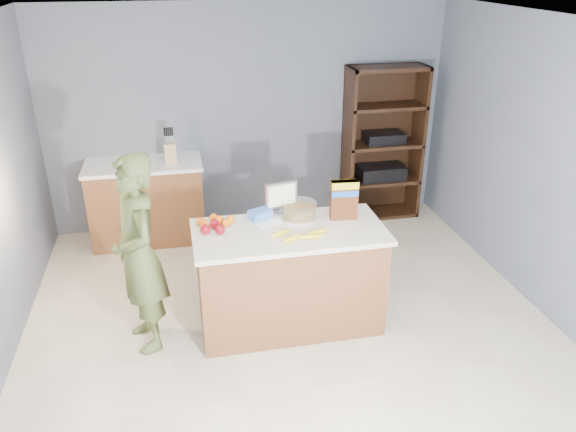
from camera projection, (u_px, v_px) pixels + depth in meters
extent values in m
cube|color=beige|center=(297.00, 343.00, 4.64)|extent=(4.50, 5.00, 0.02)
cube|color=slate|center=(249.00, 118.00, 6.33)|extent=(4.50, 0.02, 2.50)
cube|color=slate|center=(569.00, 182.00, 4.53)|extent=(0.02, 5.00, 2.50)
cube|color=white|center=(299.00, 26.00, 3.59)|extent=(4.50, 5.00, 0.02)
cube|color=brown|center=(289.00, 280.00, 4.73)|extent=(1.50, 0.70, 0.86)
cube|color=silver|center=(289.00, 232.00, 4.54)|extent=(1.56, 0.76, 0.04)
cube|color=black|center=(289.00, 317.00, 4.89)|extent=(1.46, 0.66, 0.10)
cube|color=brown|center=(147.00, 203.00, 6.19)|extent=(1.20, 0.60, 0.86)
cube|color=white|center=(143.00, 165.00, 6.00)|extent=(1.24, 0.62, 0.04)
cube|color=black|center=(378.00, 140.00, 6.75)|extent=(0.90, 0.04, 1.80)
cube|color=black|center=(348.00, 146.00, 6.51)|extent=(0.04, 0.40, 1.80)
cube|color=black|center=(417.00, 142.00, 6.67)|extent=(0.04, 0.40, 1.80)
cube|color=black|center=(378.00, 212.00, 6.96)|extent=(0.90, 0.40, 0.04)
cube|color=black|center=(380.00, 180.00, 6.78)|extent=(0.90, 0.40, 0.04)
cube|color=black|center=(383.00, 144.00, 6.59)|extent=(0.90, 0.40, 0.04)
cube|color=black|center=(386.00, 106.00, 6.40)|extent=(0.90, 0.40, 0.04)
cube|color=black|center=(389.00, 68.00, 6.22)|extent=(0.90, 0.40, 0.04)
cube|color=black|center=(381.00, 172.00, 6.74)|extent=(0.55, 0.32, 0.16)
cube|color=black|center=(383.00, 137.00, 6.56)|extent=(0.45, 0.30, 0.12)
imported|color=#4C592D|center=(139.00, 255.00, 4.33)|extent=(0.55, 0.68, 1.62)
cube|color=tan|center=(170.00, 153.00, 5.94)|extent=(0.12, 0.10, 0.22)
cylinder|color=black|center=(165.00, 139.00, 5.87)|extent=(0.02, 0.02, 0.09)
cylinder|color=black|center=(167.00, 139.00, 5.87)|extent=(0.02, 0.02, 0.09)
cylinder|color=black|center=(169.00, 139.00, 5.88)|extent=(0.02, 0.02, 0.09)
cylinder|color=black|center=(171.00, 139.00, 5.88)|extent=(0.02, 0.02, 0.09)
cylinder|color=black|center=(173.00, 139.00, 5.88)|extent=(0.02, 0.02, 0.09)
cube|color=white|center=(269.00, 223.00, 4.63)|extent=(0.25, 0.19, 0.00)
cube|color=white|center=(300.00, 224.00, 4.62)|extent=(0.23, 0.14, 0.00)
ellipsoid|color=yellow|center=(281.00, 233.00, 4.42)|extent=(0.19, 0.12, 0.04)
ellipsoid|color=yellow|center=(292.00, 238.00, 4.34)|extent=(0.19, 0.13, 0.04)
ellipsoid|color=yellow|center=(318.00, 232.00, 4.44)|extent=(0.20, 0.08, 0.04)
ellipsoid|color=yellow|center=(311.00, 237.00, 4.37)|extent=(0.19, 0.05, 0.04)
sphere|color=maroon|center=(215.00, 224.00, 4.53)|extent=(0.08, 0.08, 0.08)
sphere|color=maroon|center=(220.00, 229.00, 4.44)|extent=(0.08, 0.08, 0.08)
sphere|color=maroon|center=(205.00, 229.00, 4.44)|extent=(0.08, 0.08, 0.08)
sphere|color=orange|center=(205.00, 225.00, 4.53)|extent=(0.07, 0.07, 0.07)
sphere|color=orange|center=(214.00, 218.00, 4.65)|extent=(0.07, 0.07, 0.07)
sphere|color=orange|center=(226.00, 223.00, 4.57)|extent=(0.07, 0.07, 0.07)
sphere|color=orange|center=(230.00, 219.00, 4.63)|extent=(0.07, 0.07, 0.07)
sphere|color=orange|center=(200.00, 222.00, 4.58)|extent=(0.07, 0.07, 0.07)
sphere|color=orange|center=(219.00, 220.00, 4.62)|extent=(0.07, 0.07, 0.07)
cube|color=blue|center=(260.00, 215.00, 4.70)|extent=(0.21, 0.18, 0.08)
cylinder|color=#267219|center=(299.00, 212.00, 4.73)|extent=(0.27, 0.27, 0.09)
cylinder|color=white|center=(299.00, 210.00, 4.72)|extent=(0.30, 0.30, 0.13)
cylinder|color=silver|center=(281.00, 213.00, 4.81)|extent=(0.12, 0.12, 0.01)
cylinder|color=silver|center=(281.00, 209.00, 4.80)|extent=(0.02, 0.02, 0.05)
cube|color=silver|center=(281.00, 195.00, 4.74)|extent=(0.28, 0.09, 0.22)
cube|color=yellow|center=(282.00, 196.00, 4.73)|extent=(0.24, 0.05, 0.18)
cube|color=#592B14|center=(344.00, 200.00, 4.65)|extent=(0.23, 0.10, 0.34)
cube|color=yellow|center=(345.00, 185.00, 4.59)|extent=(0.23, 0.10, 0.06)
cube|color=blue|center=(344.00, 192.00, 4.62)|extent=(0.23, 0.10, 0.05)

